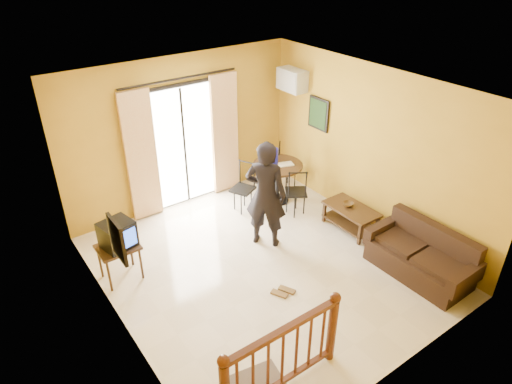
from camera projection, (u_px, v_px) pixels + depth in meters
ground at (263, 265)px, 7.18m from camera, size 5.00×5.00×0.00m
room_shell at (264, 169)px, 6.33m from camera, size 5.00×5.00×5.00m
balcony_door at (184, 145)px, 8.30m from camera, size 2.25×0.14×2.46m
tv_table at (118, 250)px, 6.68m from camera, size 0.58×0.49×0.58m
television at (117, 234)px, 6.56m from camera, size 0.51×0.48×0.40m
picture_left at (117, 240)px, 5.14m from camera, size 0.05×0.42×0.52m
dining_table at (277, 172)px, 8.61m from camera, size 0.94×0.94×0.78m
water_jug at (274, 156)px, 8.46m from camera, size 0.17×0.17×0.31m
serving_tray at (286, 164)px, 8.51m from camera, size 0.32×0.26×0.02m
dining_chairs at (275, 203)px, 8.83m from camera, size 1.79×1.43×0.95m
air_conditioner at (292, 80)px, 8.54m from camera, size 0.31×0.60×0.40m
botanical_print at (319, 114)px, 8.40m from camera, size 0.05×0.50×0.60m
coffee_table at (351, 215)px, 7.93m from camera, size 0.53×0.96×0.43m
bowl at (348, 204)px, 7.91m from camera, size 0.23×0.23×0.06m
sofa at (422, 257)px, 6.90m from camera, size 0.77×1.63×0.78m
standing_person at (266, 195)px, 7.27m from camera, size 0.77×0.80×1.84m
stair_balustrade at (283, 354)px, 4.98m from camera, size 1.63×0.13×1.04m
doormat at (256, 381)px, 5.32m from camera, size 0.66×0.50×0.02m
sandals at (283, 292)px, 6.63m from camera, size 0.34×0.27×0.03m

